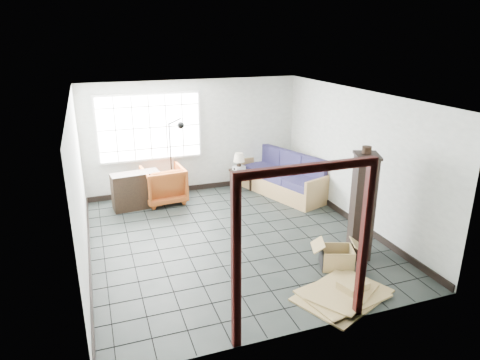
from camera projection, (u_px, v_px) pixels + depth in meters
name	position (u px, v px, depth m)	size (l,w,h in m)	color
ground	(232.00, 238.00, 7.85)	(5.50, 5.50, 0.00)	black
room_shell	(231.00, 149.00, 7.33)	(5.02, 5.52, 2.61)	#A8ADA6
window_panel	(150.00, 127.00, 9.42)	(2.32, 0.08, 1.52)	silver
doorway_trim	(305.00, 231.00, 5.00)	(1.80, 0.08, 2.20)	black
futon_sofa	(285.00, 179.00, 9.93)	(1.52, 2.35, 0.98)	#A07448
armchair	(164.00, 183.00, 9.41)	(0.87, 0.81, 0.89)	#994B16
side_table	(241.00, 174.00, 10.18)	(0.47, 0.47, 0.48)	black
table_lamp	(239.00, 158.00, 10.08)	(0.34, 0.34, 0.42)	black
projector	(239.00, 168.00, 10.17)	(0.30, 0.27, 0.09)	silver
floor_lamp	(176.00, 157.00, 9.42)	(0.49, 0.46, 1.85)	black
console_shelf	(136.00, 190.00, 9.12)	(1.05, 0.51, 0.78)	black
tall_shelf	(362.00, 205.00, 6.98)	(0.53, 0.59, 1.77)	black
pot	(367.00, 150.00, 6.73)	(0.16, 0.16, 0.11)	black
open_box	(336.00, 257.00, 6.85)	(0.89, 0.64, 0.46)	#A0804D
cardboard_pile	(344.00, 293.00, 6.12)	(1.56, 1.37, 0.19)	#A0804D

